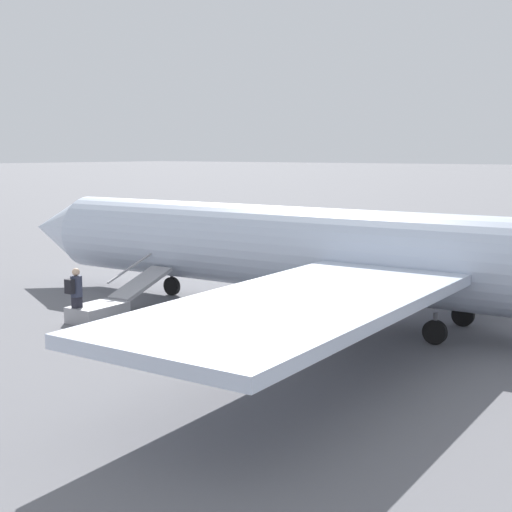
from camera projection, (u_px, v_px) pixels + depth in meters
name	position (u px, v px, depth m)	size (l,w,h in m)	color
ground_plane	(371.00, 324.00, 22.05)	(600.00, 600.00, 0.00)	slate
airplane_main	(403.00, 257.00, 21.19)	(31.41, 23.70, 7.24)	silver
boarding_stairs	(107.00, 306.00, 22.82)	(1.24, 4.07, 1.77)	#99999E
passenger	(76.00, 292.00, 21.88)	(0.36, 0.55, 1.74)	#23232D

